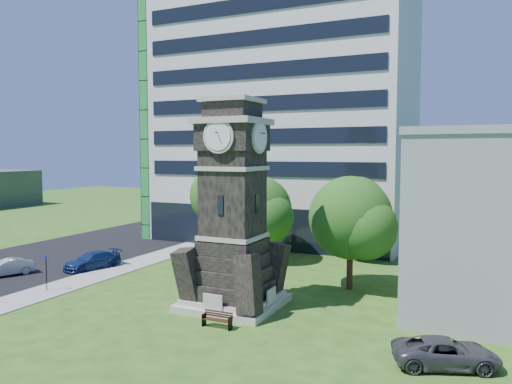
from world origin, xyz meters
The scene contains 14 objects.
ground centered at (0.00, 0.00, 0.00)m, with size 160.00×160.00×0.00m, color #275217.
sidewalk centered at (-9.50, 5.00, 0.03)m, with size 3.00×70.00×0.06m, color gray.
street centered at (-18.00, 5.00, 0.01)m, with size 14.00×80.00×0.02m, color black.
clock_tower centered at (3.00, 2.00, 5.28)m, with size 5.40×5.40×12.22m.
office_tall centered at (-3.20, 25.84, 14.22)m, with size 26.20×15.11×28.60m.
car_street_mid centered at (-15.60, 1.41, 0.61)m, with size 1.29×3.70×1.22m, color #9B9EA3.
car_street_north centered at (-11.46, 5.76, 0.66)m, with size 1.85×4.54×1.32m, color navy.
car_east_lot centered at (15.12, -1.67, 0.62)m, with size 2.05×4.44×1.23m, color #414145.
park_bench centered at (3.94, -1.59, 0.45)m, with size 1.66×0.44×0.86m.
street_sign centered at (-9.62, -0.37, 1.47)m, with size 0.57×0.06×2.35m.
tree_nw centered at (-6.37, 17.07, 4.87)m, with size 5.94×5.40×7.77m.
tree_nc centered at (-0.90, 14.12, 4.11)m, with size 6.31×5.73×7.15m.
tree_ne centered at (6.68, 17.43, 4.45)m, with size 5.45×4.96×7.12m.
tree_east centered at (8.40, 8.57, 4.62)m, with size 6.08×5.53×7.58m.
Camera 1 is at (16.50, -23.74, 9.11)m, focal length 35.00 mm.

